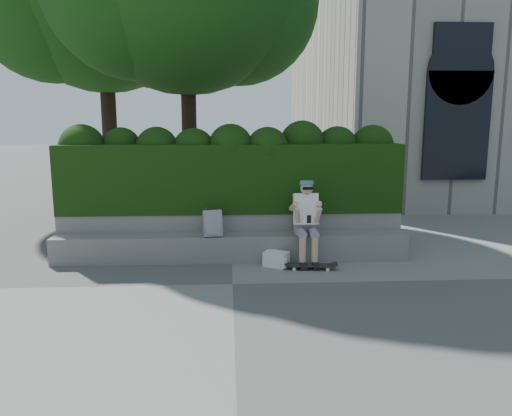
{
  "coord_description": "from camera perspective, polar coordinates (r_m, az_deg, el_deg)",
  "views": [
    {
      "loc": [
        -0.05,
        -7.0,
        2.4
      ],
      "look_at": [
        0.4,
        1.0,
        0.95
      ],
      "focal_mm": 35.0,
      "sensor_mm": 36.0,
      "label": 1
    }
  ],
  "objects": [
    {
      "name": "backpack_ground",
      "position": [
        8.22,
        2.32,
        -5.84
      ],
      "size": [
        0.46,
        0.42,
        0.24
      ],
      "primitive_type": "cube",
      "rotation": [
        0.0,
        0.0,
        -0.53
      ],
      "color": "silver",
      "rests_on": "ground"
    },
    {
      "name": "skateboard",
      "position": [
        8.1,
        6.27,
        -6.55
      ],
      "size": [
        0.78,
        0.27,
        0.08
      ],
      "rotation": [
        0.0,
        0.0,
        -0.11
      ],
      "color": "black",
      "rests_on": "ground"
    },
    {
      "name": "bench_ledge",
      "position": [
        8.53,
        -2.79,
        -4.52
      ],
      "size": [
        6.0,
        0.45,
        0.45
      ],
      "primitive_type": "cube",
      "color": "gray",
      "rests_on": "ground"
    },
    {
      "name": "person",
      "position": [
        8.34,
        5.75,
        -1.2
      ],
      "size": [
        0.4,
        0.76,
        1.38
      ],
      "color": "gray",
      "rests_on": "ground"
    },
    {
      "name": "ground",
      "position": [
        7.4,
        -2.68,
        -8.68
      ],
      "size": [
        80.0,
        80.0,
        0.0
      ],
      "primitive_type": "plane",
      "color": "slate",
      "rests_on": "ground"
    },
    {
      "name": "planter_wall",
      "position": [
        8.96,
        -2.82,
        -2.82
      ],
      "size": [
        6.0,
        0.5,
        0.75
      ],
      "primitive_type": "cube",
      "color": "gray",
      "rests_on": "ground"
    },
    {
      "name": "backpack_plaid",
      "position": [
        8.34,
        -4.99,
        -1.76
      ],
      "size": [
        0.33,
        0.22,
        0.44
      ],
      "primitive_type": "cube",
      "rotation": [
        0.0,
        0.0,
        0.2
      ],
      "color": "#ADACB1",
      "rests_on": "bench_ledge"
    },
    {
      "name": "hedge",
      "position": [
        9.01,
        -2.89,
        3.56
      ],
      "size": [
        6.0,
        1.0,
        1.2
      ],
      "primitive_type": "cube",
      "color": "black",
      "rests_on": "planter_wall"
    }
  ]
}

